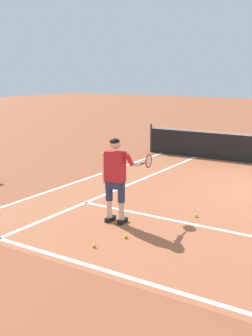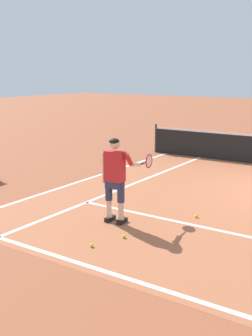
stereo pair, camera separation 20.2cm
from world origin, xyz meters
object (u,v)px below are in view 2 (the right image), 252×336
(tennis_ball_by_baseline, at_px, (196,216))
(tennis_player, at_px, (116,175))
(tennis_ball_mid_court, at_px, (124,236))
(tennis_ball_near_feet, at_px, (92,245))

(tennis_ball_by_baseline, bearing_deg, tennis_player, -137.03)
(tennis_player, relative_size, tennis_ball_mid_court, 25.95)
(tennis_player, xyz_separation_m, tennis_ball_mid_court, (0.61, -0.61, -0.96))
(tennis_player, height_order, tennis_ball_by_baseline, tennis_player)
(tennis_ball_by_baseline, height_order, tennis_ball_mid_court, same)
(tennis_ball_mid_court, bearing_deg, tennis_ball_near_feet, -110.03)
(tennis_ball_by_baseline, distance_m, tennis_ball_mid_court, 1.86)
(tennis_ball_near_feet, relative_size, tennis_ball_by_baseline, 1.00)
(tennis_player, bearing_deg, tennis_ball_near_feet, -73.59)
(tennis_player, distance_m, tennis_ball_by_baseline, 1.94)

